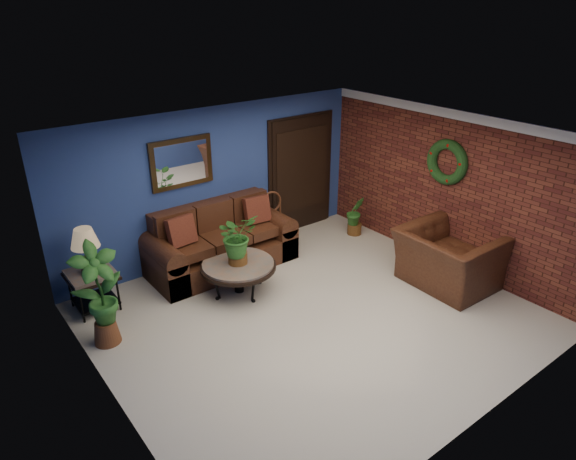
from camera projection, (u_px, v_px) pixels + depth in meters
floor at (314, 317)px, 7.09m from camera, size 5.50×5.50×0.00m
wall_back at (216, 183)px, 8.37m from camera, size 5.50×0.04×2.50m
wall_left at (103, 308)px, 5.04m from camera, size 0.04×5.00×2.50m
wall_right_brick at (448, 190)px, 8.09m from camera, size 0.04×5.00×2.50m
ceiling at (318, 139)px, 6.04m from camera, size 5.50×5.00×0.02m
crown_molding at (457, 115)px, 7.58m from camera, size 0.03×5.00×0.14m
wall_mirror at (182, 163)px, 7.81m from camera, size 1.02×0.06×0.77m
closet_door at (301, 175)px, 9.40m from camera, size 1.44×0.06×2.18m
wreath at (447, 162)px, 7.91m from camera, size 0.16×0.72×0.72m
sofa at (219, 246)px, 8.31m from camera, size 2.35×1.02×1.06m
coffee_table at (238, 266)px, 7.53m from camera, size 1.12×1.12×0.48m
end_table at (92, 281)px, 7.10m from camera, size 0.64×0.64×0.58m
table_lamp at (86, 245)px, 6.87m from camera, size 0.38×0.38×0.63m
side_chair at (274, 217)px, 8.88m from camera, size 0.47×0.47×0.98m
armchair at (447, 259)px, 7.70m from camera, size 1.21×1.38×0.87m
coffee_plant at (237, 237)px, 7.33m from camera, size 0.59×0.52×0.76m
floor_plant at (355, 216)px, 9.40m from camera, size 0.39×0.35×0.73m
tall_plant at (99, 292)px, 6.27m from camera, size 0.64×0.46×1.39m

